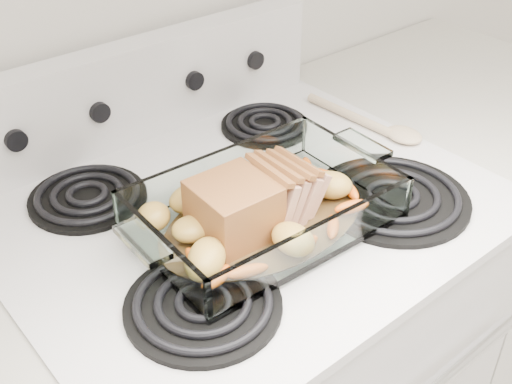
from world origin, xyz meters
TOP-DOWN VIEW (x-y plane):
  - electric_range at (0.00, 1.66)m, footprint 0.78×0.70m
  - counter_right at (0.67, 1.66)m, footprint 0.58×0.68m
  - baking_dish at (-0.02, 1.57)m, footprint 0.37×0.25m
  - pork_roast at (-0.05, 1.57)m, footprint 0.20×0.11m
  - roast_vegetables at (-0.02, 1.61)m, footprint 0.35×0.19m
  - wooden_spoon at (0.35, 1.67)m, footprint 0.06×0.26m

SIDE VIEW (x-z plane):
  - counter_right at x=0.67m, z-range 0.00..0.93m
  - electric_range at x=0.00m, z-range -0.08..1.04m
  - wooden_spoon at x=0.35m, z-range 0.94..0.95m
  - baking_dish at x=-0.02m, z-range 0.93..1.00m
  - roast_vegetables at x=-0.02m, z-range 0.95..0.99m
  - pork_roast at x=-0.05m, z-range 0.95..1.04m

